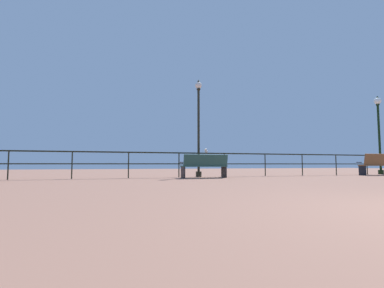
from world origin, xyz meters
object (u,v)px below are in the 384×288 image
at_px(bench_near_right, 377,163).
at_px(lamppost_right, 379,126).
at_px(bench_near_left, 205,165).
at_px(lamppost_center, 199,121).
at_px(seagull_on_rail, 206,151).

height_order(bench_near_right, lamppost_right, lamppost_right).
bearing_deg(lamppost_right, bench_near_left, -174.29).
height_order(bench_near_right, lamppost_center, lamppost_center).
distance_m(bench_near_left, bench_near_right, 8.75).
xyz_separation_m(bench_near_left, seagull_on_rail, (0.36, 0.82, 0.57)).
bearing_deg(bench_near_left, seagull_on_rail, 66.44).
distance_m(bench_near_right, lamppost_center, 8.89).
distance_m(lamppost_center, seagull_on_rail, 1.30).
height_order(bench_near_left, bench_near_right, bench_near_right).
distance_m(lamppost_center, lamppost_right, 10.17).
distance_m(bench_near_left, lamppost_center, 2.10).
xyz_separation_m(bench_near_left, bench_near_right, (8.75, -0.01, 0.06)).
distance_m(bench_near_right, seagull_on_rail, 8.45).
xyz_separation_m(bench_near_right, seagull_on_rail, (-8.39, 0.83, 0.51)).
height_order(lamppost_right, seagull_on_rail, lamppost_right).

